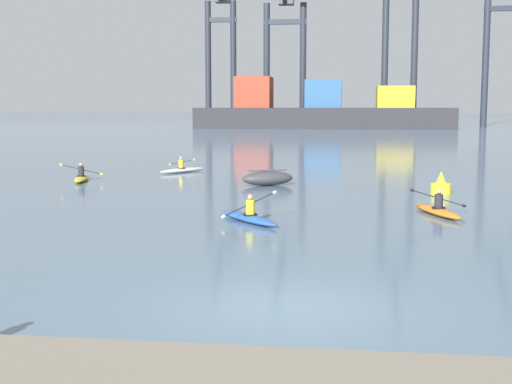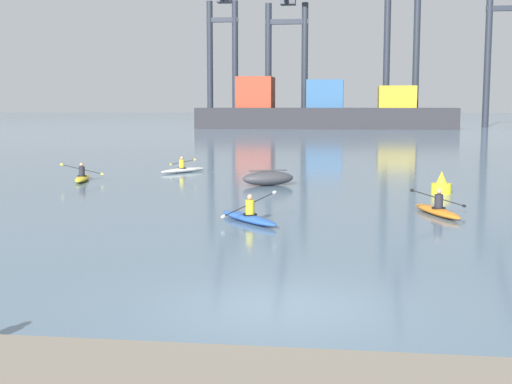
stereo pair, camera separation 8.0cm
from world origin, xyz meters
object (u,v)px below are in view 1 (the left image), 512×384
Objects in this scene: container_barge at (321,112)px; capsized_dinghy at (268,178)px; kayak_white at (182,170)px; kayak_blue at (249,217)px; kayak_yellow at (82,178)px; gantry_crane_west_mid at (284,39)px; gantry_crane_east at (507,32)px; channel_buoy at (441,185)px; gantry_crane_east_mid at (401,25)px; kayak_orange at (437,210)px; gantry_crane_west at (220,41)px.

capsized_dinghy is at bearing -89.61° from container_barge.
kayak_blue is at bearing -69.58° from kayak_white.
capsized_dinghy is 9.90m from kayak_yellow.
container_barge is at bearing -44.87° from gantry_crane_west_mid.
container_barge is 1.40× the size of gantry_crane_west_mid.
gantry_crane_east is 33.76× the size of channel_buoy.
gantry_crane_east_mid is 106.67m from kayak_orange.
gantry_crane_east is (19.05, 2.22, -1.24)m from gantry_crane_east_mid.
gantry_crane_east_mid is at bearing 86.99° from channel_buoy.
gantry_crane_east_mid reaches higher than container_barge.
gantry_crane_east is at bearing 67.69° from kayak_white.
container_barge reaches higher than kayak_orange.
container_barge is at bearing 94.51° from kayak_orange.
gantry_crane_west_mid is 31.74× the size of channel_buoy.
container_barge is 1.26× the size of gantry_crane_west.
gantry_crane_east_mid is 100.01m from kayak_yellow.
channel_buoy is at bearing 49.64° from kayak_blue.
kayak_blue is (-6.49, -2.42, 0.00)m from kayak_orange.
kayak_blue is (10.46, -11.75, 0.00)m from kayak_yellow.
gantry_crane_east is 115.30m from kayak_blue.
kayak_yellow is (-9.86, 0.84, -0.18)m from capsized_dinghy.
capsized_dinghy is (-13.21, -96.44, -17.98)m from gantry_crane_east_mid.
capsized_dinghy is 11.06m from kayak_orange.
gantry_crane_east is at bearing 71.89° from capsized_dinghy.
gantry_crane_west reaches higher than kayak_blue.
gantry_crane_east_mid is (20.94, 0.30, 2.16)m from gantry_crane_west_mid.
kayak_blue is (8.32, -107.05, -16.00)m from gantry_crane_west_mid.
gantry_crane_west_mid reaches higher than container_barge.
container_barge is 37.05m from gantry_crane_east.
capsized_dinghy is at bearing 164.89° from channel_buoy.
gantry_crane_east is 11.97× the size of capsized_dinghy.
gantry_crane_west is 35.29× the size of channel_buoy.
gantry_crane_west_mid is 0.94× the size of gantry_crane_east.
capsized_dinghy is 2.82× the size of channel_buoy.
kayak_yellow is (-42.12, -97.82, -16.92)m from gantry_crane_east.
capsized_dinghy is at bearing -85.41° from gantry_crane_west_mid.
container_barge is at bearing -151.90° from gantry_crane_east_mid.
gantry_crane_east is at bearing 3.60° from gantry_crane_west_mid.
gantry_crane_east_mid reaches higher than channel_buoy.
gantry_crane_east is 105.14m from capsized_dinghy.
gantry_crane_east is 101.48m from kayak_white.
channel_buoy reaches higher than kayak_yellow.
gantry_crane_west is 12.51× the size of capsized_dinghy.
gantry_crane_west_mid is at bearing 98.06° from kayak_orange.
container_barge is 100.02m from kayak_blue.
gantry_crane_east is 105.04m from channel_buoy.
kayak_yellow is at bearing -113.29° from gantry_crane_east.
kayak_white is (15.38, -98.00, -16.56)m from gantry_crane_west.
gantry_crane_east_mid reaches higher than kayak_blue.
kayak_blue is at bearing -106.12° from gantry_crane_east.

